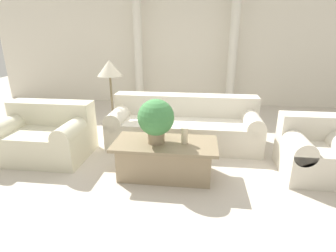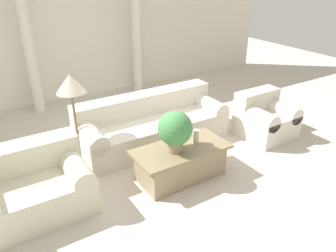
{
  "view_description": "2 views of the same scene",
  "coord_description": "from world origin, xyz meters",
  "px_view_note": "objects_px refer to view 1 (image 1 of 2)",
  "views": [
    {
      "loc": [
        0.46,
        -3.58,
        1.77
      ],
      "look_at": [
        0.06,
        -0.35,
        0.62
      ],
      "focal_mm": 28.0,
      "sensor_mm": 36.0,
      "label": 1
    },
    {
      "loc": [
        -2.13,
        -3.69,
        2.68
      ],
      "look_at": [
        0.06,
        -0.19,
        0.64
      ],
      "focal_mm": 35.0,
      "sensor_mm": 36.0,
      "label": 2
    }
  ],
  "objects_px": {
    "coffee_table": "(165,158)",
    "potted_plant": "(156,119)",
    "floor_lamp": "(110,72)",
    "armchair": "(315,150)",
    "loveseat": "(46,134)",
    "sofa_long": "(184,125)"
  },
  "relations": [
    {
      "from": "loveseat",
      "to": "coffee_table",
      "type": "bearing_deg",
      "value": -11.39
    },
    {
      "from": "potted_plant",
      "to": "coffee_table",
      "type": "bearing_deg",
      "value": 9.69
    },
    {
      "from": "floor_lamp",
      "to": "armchair",
      "type": "height_order",
      "value": "floor_lamp"
    },
    {
      "from": "coffee_table",
      "to": "potted_plant",
      "type": "bearing_deg",
      "value": -170.31
    },
    {
      "from": "sofa_long",
      "to": "loveseat",
      "type": "bearing_deg",
      "value": -160.35
    },
    {
      "from": "sofa_long",
      "to": "armchair",
      "type": "relative_size",
      "value": 2.96
    },
    {
      "from": "loveseat",
      "to": "potted_plant",
      "type": "distance_m",
      "value": 1.86
    },
    {
      "from": "coffee_table",
      "to": "potted_plant",
      "type": "distance_m",
      "value": 0.56
    },
    {
      "from": "potted_plant",
      "to": "armchair",
      "type": "height_order",
      "value": "potted_plant"
    },
    {
      "from": "sofa_long",
      "to": "coffee_table",
      "type": "distance_m",
      "value": 1.12
    },
    {
      "from": "sofa_long",
      "to": "potted_plant",
      "type": "xyz_separation_m",
      "value": [
        -0.28,
        -1.13,
        0.46
      ]
    },
    {
      "from": "sofa_long",
      "to": "coffee_table",
      "type": "xyz_separation_m",
      "value": [
        -0.17,
        -1.11,
        -0.08
      ]
    },
    {
      "from": "coffee_table",
      "to": "armchair",
      "type": "bearing_deg",
      "value": 8.49
    },
    {
      "from": "loveseat",
      "to": "coffee_table",
      "type": "distance_m",
      "value": 1.91
    },
    {
      "from": "loveseat",
      "to": "potted_plant",
      "type": "relative_size",
      "value": 2.3
    },
    {
      "from": "floor_lamp",
      "to": "armchair",
      "type": "bearing_deg",
      "value": -15.58
    },
    {
      "from": "loveseat",
      "to": "armchair",
      "type": "relative_size",
      "value": 1.57
    },
    {
      "from": "loveseat",
      "to": "potted_plant",
      "type": "bearing_deg",
      "value": -12.68
    },
    {
      "from": "coffee_table",
      "to": "potted_plant",
      "type": "xyz_separation_m",
      "value": [
        -0.11,
        -0.02,
        0.54
      ]
    },
    {
      "from": "sofa_long",
      "to": "loveseat",
      "type": "relative_size",
      "value": 1.89
    },
    {
      "from": "loveseat",
      "to": "potted_plant",
      "type": "xyz_separation_m",
      "value": [
        1.76,
        -0.4,
        0.45
      ]
    },
    {
      "from": "coffee_table",
      "to": "potted_plant",
      "type": "height_order",
      "value": "potted_plant"
    }
  ]
}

